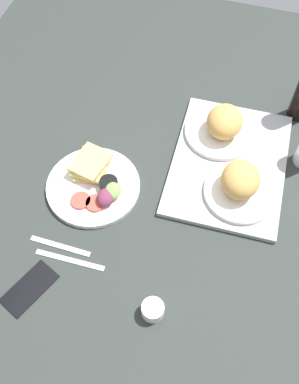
{
  "coord_description": "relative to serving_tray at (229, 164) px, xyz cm",
  "views": [
    {
      "loc": [
        64.23,
        21.63,
        108.26
      ],
      "look_at": [
        2.0,
        3.0,
        4.0
      ],
      "focal_mm": 41.36,
      "sensor_mm": 36.0,
      "label": 1
    }
  ],
  "objects": [
    {
      "name": "ground_plane",
      "position": [
        16.32,
        -22.27,
        -2.3
      ],
      "size": [
        190.0,
        150.0,
        3.0
      ],
      "primitive_type": "cube",
      "color": "#282D2B"
    },
    {
      "name": "serving_tray",
      "position": [
        0.0,
        0.0,
        0.0
      ],
      "size": [
        45.9,
        34.24,
        1.6
      ],
      "primitive_type": "cube",
      "rotation": [
        0.0,
        0.0,
        0.03
      ],
      "color": "#9EA0A3",
      "rests_on": "ground_plane"
    },
    {
      "name": "bread_plate_near",
      "position": [
        -9.97,
        -4.54,
        4.64
      ],
      "size": [
        21.82,
        21.82,
        9.91
      ],
      "color": "white",
      "rests_on": "serving_tray"
    },
    {
      "name": "bread_plate_far",
      "position": [
        9.48,
        4.41,
        4.74
      ],
      "size": [
        20.67,
        20.67,
        9.88
      ],
      "color": "white",
      "rests_on": "serving_tray"
    },
    {
      "name": "plate_with_salad",
      "position": [
        18.59,
        -35.55,
        0.97
      ],
      "size": [
        27.03,
        27.03,
        5.4
      ],
      "color": "white",
      "rests_on": "ground_plane"
    },
    {
      "name": "espresso_cup",
      "position": [
        49.26,
        -9.18,
        1.2
      ],
      "size": [
        5.6,
        5.6,
        4.0
      ],
      "primitive_type": "cylinder",
      "color": "silver",
      "rests_on": "ground_plane"
    },
    {
      "name": "fork",
      "position": [
        39.26,
        -37.97,
        -0.55
      ],
      "size": [
        1.51,
        17.01,
        0.5
      ],
      "primitive_type": "cube",
      "rotation": [
        0.0,
        0.0,
        1.56
      ],
      "color": "#B7B7BC",
      "rests_on": "ground_plane"
    },
    {
      "name": "knife",
      "position": [
        42.26,
        -33.97,
        -0.55
      ],
      "size": [
        1.89,
        19.03,
        0.5
      ],
      "primitive_type": "cube",
      "rotation": [
        0.0,
        0.0,
        1.6
      ],
      "color": "#B7B7BC",
      "rests_on": "ground_plane"
    },
    {
      "name": "cell_phone",
      "position": [
        52.38,
        -40.87,
        -0.4
      ],
      "size": [
        16.08,
        12.36,
        0.8
      ],
      "primitive_type": "cube",
      "rotation": [
        0.0,
        0.0,
        -0.41
      ],
      "color": "black",
      "rests_on": "ground_plane"
    }
  ]
}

